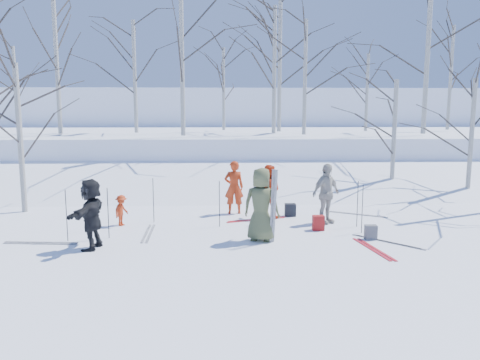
{
  "coord_description": "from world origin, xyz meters",
  "views": [
    {
      "loc": [
        -0.53,
        -12.17,
        3.34
      ],
      "look_at": [
        0.0,
        1.5,
        1.3
      ],
      "focal_mm": 35.0,
      "sensor_mm": 36.0,
      "label": 1
    }
  ],
  "objects_px": {
    "backpack_grey": "(371,232)",
    "backpack_red": "(318,223)",
    "skier_olive_center": "(261,205)",
    "skier_red_north": "(234,187)",
    "skier_grey_west": "(91,214)",
    "skier_cream_east": "(326,194)",
    "dog": "(261,219)",
    "skier_redor_behind": "(268,191)",
    "backpack_dark": "(290,210)",
    "skier_red_seated": "(121,210)"
  },
  "relations": [
    {
      "from": "skier_cream_east",
      "to": "skier_redor_behind",
      "type": "bearing_deg",
      "value": 118.29
    },
    {
      "from": "skier_red_seated",
      "to": "backpack_dark",
      "type": "height_order",
      "value": "skier_red_seated"
    },
    {
      "from": "skier_red_seated",
      "to": "backpack_dark",
      "type": "relative_size",
      "value": 2.27
    },
    {
      "from": "backpack_grey",
      "to": "backpack_dark",
      "type": "xyz_separation_m",
      "value": [
        -1.71,
        2.79,
        0.01
      ]
    },
    {
      "from": "skier_redor_behind",
      "to": "backpack_dark",
      "type": "distance_m",
      "value": 0.98
    },
    {
      "from": "backpack_red",
      "to": "backpack_grey",
      "type": "distance_m",
      "value": 1.54
    },
    {
      "from": "dog",
      "to": "backpack_grey",
      "type": "relative_size",
      "value": 1.41
    },
    {
      "from": "skier_grey_west",
      "to": "dog",
      "type": "distance_m",
      "value": 4.77
    },
    {
      "from": "skier_cream_east",
      "to": "backpack_grey",
      "type": "relative_size",
      "value": 4.73
    },
    {
      "from": "skier_cream_east",
      "to": "skier_red_north",
      "type": "bearing_deg",
      "value": 117.16
    },
    {
      "from": "skier_grey_west",
      "to": "backpack_red",
      "type": "bearing_deg",
      "value": 114.22
    },
    {
      "from": "dog",
      "to": "backpack_dark",
      "type": "relative_size",
      "value": 1.34
    },
    {
      "from": "backpack_dark",
      "to": "dog",
      "type": "bearing_deg",
      "value": -127.01
    },
    {
      "from": "backpack_red",
      "to": "backpack_dark",
      "type": "bearing_deg",
      "value": 106.44
    },
    {
      "from": "dog",
      "to": "backpack_dark",
      "type": "height_order",
      "value": "dog"
    },
    {
      "from": "skier_redor_behind",
      "to": "skier_cream_east",
      "type": "distance_m",
      "value": 1.85
    },
    {
      "from": "skier_olive_center",
      "to": "skier_cream_east",
      "type": "height_order",
      "value": "skier_olive_center"
    },
    {
      "from": "skier_red_north",
      "to": "backpack_red",
      "type": "height_order",
      "value": "skier_red_north"
    },
    {
      "from": "backpack_dark",
      "to": "skier_redor_behind",
      "type": "bearing_deg",
      "value": -168.71
    },
    {
      "from": "skier_grey_west",
      "to": "backpack_dark",
      "type": "bearing_deg",
      "value": 131.55
    },
    {
      "from": "skier_olive_center",
      "to": "skier_red_seated",
      "type": "relative_size",
      "value": 2.1
    },
    {
      "from": "skier_red_north",
      "to": "backpack_grey",
      "type": "distance_m",
      "value": 4.82
    },
    {
      "from": "skier_cream_east",
      "to": "backpack_dark",
      "type": "bearing_deg",
      "value": 98.02
    },
    {
      "from": "skier_red_seated",
      "to": "skier_grey_west",
      "type": "distance_m",
      "value": 2.34
    },
    {
      "from": "backpack_red",
      "to": "backpack_dark",
      "type": "relative_size",
      "value": 1.05
    },
    {
      "from": "skier_olive_center",
      "to": "backpack_grey",
      "type": "bearing_deg",
      "value": -161.98
    },
    {
      "from": "skier_olive_center",
      "to": "backpack_dark",
      "type": "height_order",
      "value": "skier_olive_center"
    },
    {
      "from": "skier_grey_west",
      "to": "backpack_red",
      "type": "distance_m",
      "value": 6.1
    },
    {
      "from": "backpack_red",
      "to": "backpack_grey",
      "type": "height_order",
      "value": "backpack_red"
    },
    {
      "from": "skier_cream_east",
      "to": "dog",
      "type": "distance_m",
      "value": 2.1
    },
    {
      "from": "backpack_dark",
      "to": "skier_olive_center",
      "type": "bearing_deg",
      "value": -112.68
    },
    {
      "from": "backpack_grey",
      "to": "skier_grey_west",
      "type": "bearing_deg",
      "value": -175.55
    },
    {
      "from": "backpack_grey",
      "to": "backpack_red",
      "type": "bearing_deg",
      "value": 139.82
    },
    {
      "from": "skier_grey_west",
      "to": "backpack_grey",
      "type": "distance_m",
      "value": 7.1
    },
    {
      "from": "skier_red_north",
      "to": "dog",
      "type": "bearing_deg",
      "value": 109.17
    },
    {
      "from": "backpack_red",
      "to": "skier_cream_east",
      "type": "bearing_deg",
      "value": 64.97
    },
    {
      "from": "skier_red_north",
      "to": "backpack_grey",
      "type": "bearing_deg",
      "value": 134.26
    },
    {
      "from": "skier_red_north",
      "to": "skier_cream_east",
      "type": "height_order",
      "value": "skier_cream_east"
    },
    {
      "from": "skier_cream_east",
      "to": "dog",
      "type": "bearing_deg",
      "value": 156.84
    },
    {
      "from": "skier_cream_east",
      "to": "dog",
      "type": "relative_size",
      "value": 3.36
    },
    {
      "from": "skier_grey_west",
      "to": "backpack_red",
      "type": "height_order",
      "value": "skier_grey_west"
    },
    {
      "from": "skier_redor_behind",
      "to": "backpack_grey",
      "type": "bearing_deg",
      "value": 151.06
    },
    {
      "from": "skier_redor_behind",
      "to": "skier_cream_east",
      "type": "relative_size",
      "value": 0.93
    },
    {
      "from": "backpack_grey",
      "to": "skier_red_seated",
      "type": "bearing_deg",
      "value": 165.65
    },
    {
      "from": "skier_olive_center",
      "to": "skier_red_north",
      "type": "xyz_separation_m",
      "value": [
        -0.61,
        3.26,
        -0.09
      ]
    },
    {
      "from": "backpack_grey",
      "to": "backpack_dark",
      "type": "bearing_deg",
      "value": 121.44
    },
    {
      "from": "dog",
      "to": "backpack_grey",
      "type": "distance_m",
      "value": 3.09
    },
    {
      "from": "skier_cream_east",
      "to": "backpack_dark",
      "type": "height_order",
      "value": "skier_cream_east"
    },
    {
      "from": "skier_red_seated",
      "to": "backpack_grey",
      "type": "relative_size",
      "value": 2.39
    },
    {
      "from": "skier_redor_behind",
      "to": "dog",
      "type": "relative_size",
      "value": 3.12
    }
  ]
}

